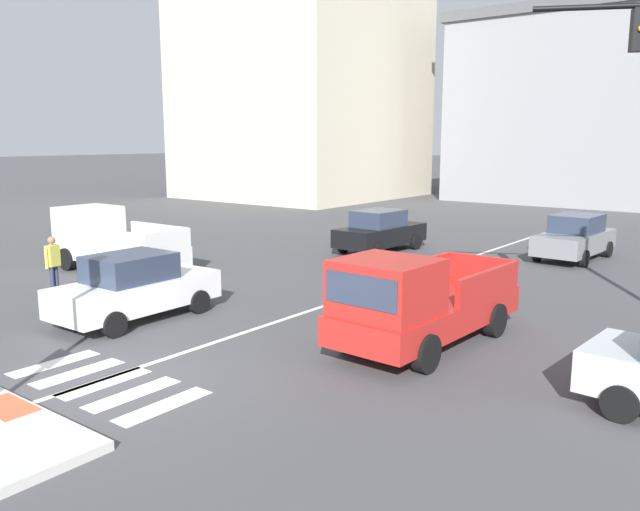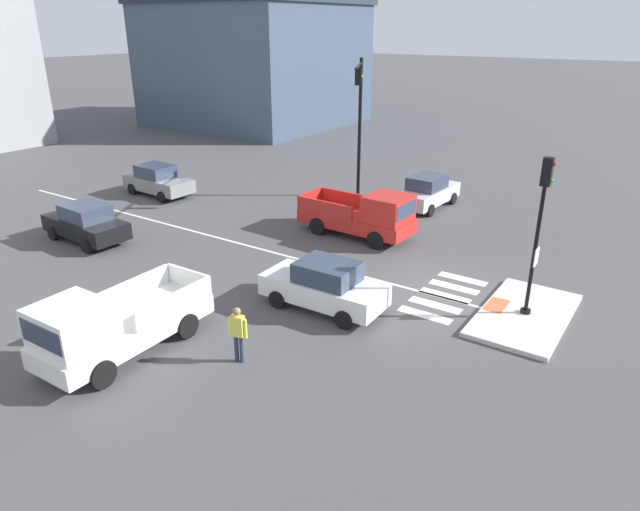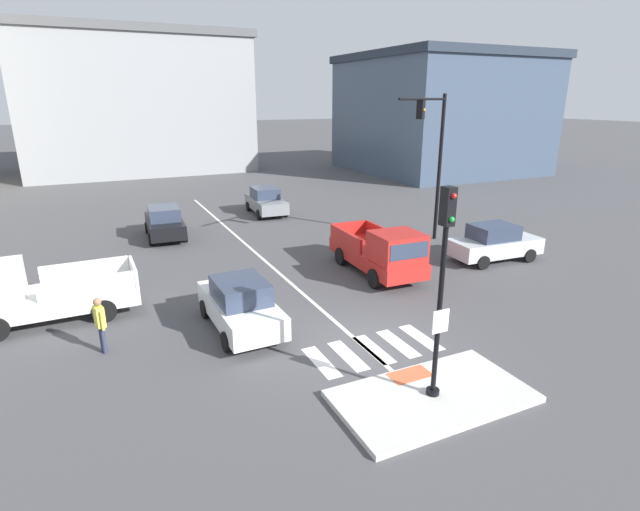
{
  "view_description": "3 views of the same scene",
  "coord_description": "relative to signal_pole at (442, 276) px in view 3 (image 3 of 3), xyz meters",
  "views": [
    {
      "loc": [
        9.91,
        -6.57,
        4.37
      ],
      "look_at": [
        0.89,
        5.08,
        1.7
      ],
      "focal_mm": 36.25,
      "sensor_mm": 36.0,
      "label": 1
    },
    {
      "loc": [
        -16.93,
        -6.37,
        8.69
      ],
      "look_at": [
        -1.4,
        4.07,
        1.01
      ],
      "focal_mm": 31.74,
      "sensor_mm": 36.0,
      "label": 2
    },
    {
      "loc": [
        -6.79,
        -10.9,
        6.92
      ],
      "look_at": [
        0.96,
        5.46,
        1.08
      ],
      "focal_mm": 27.42,
      "sensor_mm": 36.0,
      "label": 3
    }
  ],
  "objects": [
    {
      "name": "signal_pole",
      "position": [
        0.0,
        0.0,
        0.0
      ],
      "size": [
        0.44,
        0.38,
        5.01
      ],
      "color": "black",
      "rests_on": "traffic_island"
    },
    {
      "name": "crosswalk_stripe_a",
      "position": [
        -1.68,
        2.71,
        -3.15
      ],
      "size": [
        0.44,
        1.8,
        0.01
      ],
      "primitive_type": "cube",
      "color": "silver",
      "rests_on": "ground"
    },
    {
      "name": "tactile_pad_front",
      "position": [
        0.0,
        0.93,
        -3.0
      ],
      "size": [
        1.1,
        0.6,
        0.01
      ],
      "primitive_type": "cube",
      "color": "#DB5B38",
      "rests_on": "traffic_island"
    },
    {
      "name": "building_far_block",
      "position": [
        24.88,
        31.75,
        2.33
      ],
      "size": [
        15.87,
        16.26,
        10.95
      ],
      "color": "#3D4C60",
      "rests_on": "ground"
    },
    {
      "name": "crosswalk_stripe_c",
      "position": [
        0.0,
        2.71,
        -3.15
      ],
      "size": [
        0.44,
        1.8,
        0.01
      ],
      "primitive_type": "cube",
      "color": "silver",
      "rests_on": "ground"
    },
    {
      "name": "pickup_truck_red_eastbound_mid",
      "position": [
        3.49,
        7.9,
        -2.18
      ],
      "size": [
        2.21,
        5.17,
        2.08
      ],
      "color": "red",
      "rests_on": "ground"
    },
    {
      "name": "ground_plane",
      "position": [
        0.0,
        2.9,
        -3.16
      ],
      "size": [
        300.0,
        300.0,
        0.0
      ],
      "primitive_type": "plane",
      "color": "#474749"
    },
    {
      "name": "pedestrian_at_curb_left",
      "position": [
        -7.04,
        5.86,
        -2.18
      ],
      "size": [
        0.3,
        0.53,
        1.67
      ],
      "color": "#2D334C",
      "rests_on": "ground"
    },
    {
      "name": "building_corner_left",
      "position": [
        -1.67,
        45.4,
        3.33
      ],
      "size": [
        20.85,
        14.43,
        12.93
      ],
      "color": "gray",
      "rests_on": "ground"
    },
    {
      "name": "traffic_light_mast",
      "position": [
        8.27,
        11.09,
        1.44
      ],
      "size": [
        4.03,
        2.13,
        7.13
      ],
      "color": "black",
      "rests_on": "ground"
    },
    {
      "name": "car_white_westbound_near",
      "position": [
        -3.05,
        5.68,
        -2.35
      ],
      "size": [
        1.91,
        4.14,
        1.64
      ],
      "color": "white",
      "rests_on": "ground"
    },
    {
      "name": "car_grey_eastbound_distant",
      "position": [
        2.98,
        20.54,
        -2.35
      ],
      "size": [
        2.02,
        4.19,
        1.64
      ],
      "color": "slate",
      "rests_on": "ground"
    },
    {
      "name": "traffic_island",
      "position": [
        0.0,
        0.01,
        -3.08
      ],
      "size": [
        4.73,
        2.55,
        0.15
      ],
      "primitive_type": "cube",
      "color": "beige",
      "rests_on": "ground"
    },
    {
      "name": "crosswalk_stripe_e",
      "position": [
        1.68,
        2.71,
        -3.15
      ],
      "size": [
        0.44,
        1.8,
        0.01
      ],
      "primitive_type": "cube",
      "color": "silver",
      "rests_on": "ground"
    },
    {
      "name": "pickup_truck_white_cross_left",
      "position": [
        -8.81,
        8.92,
        -2.18
      ],
      "size": [
        5.13,
        2.12,
        2.08
      ],
      "color": "white",
      "rests_on": "ground"
    },
    {
      "name": "crosswalk_stripe_d",
      "position": [
        0.84,
        2.71,
        -3.15
      ],
      "size": [
        0.44,
        1.8,
        0.01
      ],
      "primitive_type": "cube",
      "color": "silver",
      "rests_on": "ground"
    },
    {
      "name": "car_silver_cross_right",
      "position": [
        9.09,
        7.46,
        -2.35
      ],
      "size": [
        4.19,
        2.03,
        1.64
      ],
      "color": "silver",
      "rests_on": "ground"
    },
    {
      "name": "crosswalk_stripe_b",
      "position": [
        -0.84,
        2.71,
        -3.15
      ],
      "size": [
        0.44,
        1.8,
        0.01
      ],
      "primitive_type": "cube",
      "color": "silver",
      "rests_on": "ground"
    },
    {
      "name": "lane_centre_line",
      "position": [
        -0.17,
        12.9,
        -3.15
      ],
      "size": [
        0.14,
        28.0,
        0.01
      ],
      "primitive_type": "cube",
      "color": "silver",
      "rests_on": "ground"
    },
    {
      "name": "car_black_westbound_distant",
      "position": [
        -3.57,
        17.57,
        -2.35
      ],
      "size": [
        2.0,
        4.18,
        1.64
      ],
      "color": "black",
      "rests_on": "ground"
    }
  ]
}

